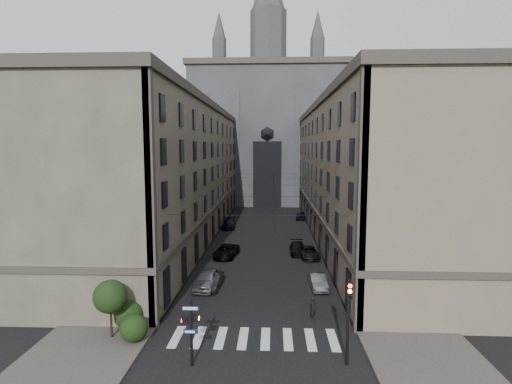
# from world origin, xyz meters

# --- Properties ---
(ground) EXTENTS (260.00, 260.00, 0.00)m
(ground) POSITION_xyz_m (0.00, 0.00, 0.00)
(ground) COLOR black
(ground) RESTS_ON ground
(sidewalk_left) EXTENTS (7.00, 80.00, 0.15)m
(sidewalk_left) POSITION_xyz_m (-10.50, 36.00, 0.07)
(sidewalk_left) COLOR #383533
(sidewalk_left) RESTS_ON ground
(sidewalk_right) EXTENTS (7.00, 80.00, 0.15)m
(sidewalk_right) POSITION_xyz_m (10.50, 36.00, 0.07)
(sidewalk_right) COLOR #383533
(sidewalk_right) RESTS_ON ground
(zebra_crossing) EXTENTS (11.00, 3.20, 0.01)m
(zebra_crossing) POSITION_xyz_m (0.00, 5.00, 0.01)
(zebra_crossing) COLOR beige
(zebra_crossing) RESTS_ON ground
(building_left) EXTENTS (13.60, 60.60, 18.85)m
(building_left) POSITION_xyz_m (-13.44, 36.00, 9.34)
(building_left) COLOR #4C463A
(building_left) RESTS_ON ground
(building_right) EXTENTS (13.60, 60.60, 18.85)m
(building_right) POSITION_xyz_m (13.44, 36.00, 9.34)
(building_right) COLOR brown
(building_right) RESTS_ON ground
(gothic_tower) EXTENTS (35.00, 23.00, 58.00)m
(gothic_tower) POSITION_xyz_m (0.00, 74.96, 17.80)
(gothic_tower) COLOR #2D2D33
(gothic_tower) RESTS_ON ground
(pedestrian_signal_left) EXTENTS (1.02, 0.38, 4.00)m
(pedestrian_signal_left) POSITION_xyz_m (-3.51, 1.50, 2.32)
(pedestrian_signal_left) COLOR black
(pedestrian_signal_left) RESTS_ON ground
(traffic_light_right) EXTENTS (0.34, 0.50, 5.20)m
(traffic_light_right) POSITION_xyz_m (5.60, 1.92, 3.29)
(traffic_light_right) COLOR black
(traffic_light_right) RESTS_ON ground
(shrub_cluster) EXTENTS (3.90, 4.40, 3.90)m
(shrub_cluster) POSITION_xyz_m (-8.72, 5.01, 1.80)
(shrub_cluster) COLOR black
(shrub_cluster) RESTS_ON sidewalk_left
(tram_wires) EXTENTS (14.00, 60.00, 0.43)m
(tram_wires) POSITION_xyz_m (0.00, 35.63, 7.25)
(tram_wires) COLOR black
(tram_wires) RESTS_ON ground
(car_left_near) EXTENTS (2.38, 5.00, 1.65)m
(car_left_near) POSITION_xyz_m (-4.70, 14.51, 0.82)
(car_left_near) COLOR slate
(car_left_near) RESTS_ON ground
(car_left_midnear) EXTENTS (1.60, 4.04, 1.31)m
(car_left_midnear) POSITION_xyz_m (-4.20, 14.48, 0.65)
(car_left_midnear) COLOR black
(car_left_midnear) RESTS_ON ground
(car_left_midfar) EXTENTS (2.98, 5.30, 1.40)m
(car_left_midfar) POSITION_xyz_m (-4.20, 24.82, 0.70)
(car_left_midfar) COLOR black
(car_left_midfar) RESTS_ON ground
(car_left_far) EXTENTS (2.26, 5.04, 1.43)m
(car_left_far) POSITION_xyz_m (-5.72, 41.47, 0.72)
(car_left_far) COLOR black
(car_left_far) RESTS_ON ground
(car_right_near) EXTENTS (1.57, 3.99, 1.29)m
(car_right_near) POSITION_xyz_m (5.32, 14.81, 0.65)
(car_right_near) COLOR slate
(car_right_near) RESTS_ON ground
(car_right_midnear) EXTENTS (2.64, 4.82, 1.28)m
(car_right_midnear) POSITION_xyz_m (5.39, 24.92, 0.64)
(car_right_midnear) COLOR black
(car_right_midnear) RESTS_ON ground
(car_right_midfar) EXTENTS (1.89, 4.60, 1.33)m
(car_right_midfar) POSITION_xyz_m (4.23, 26.61, 0.67)
(car_right_midfar) COLOR black
(car_right_midfar) RESTS_ON ground
(car_right_far) EXTENTS (2.04, 4.12, 1.35)m
(car_right_far) POSITION_xyz_m (6.20, 49.64, 0.68)
(car_right_far) COLOR black
(car_right_far) RESTS_ON ground
(pedestrian) EXTENTS (0.66, 0.77, 1.79)m
(pedestrian) POSITION_xyz_m (4.24, 8.00, 0.90)
(pedestrian) COLOR black
(pedestrian) RESTS_ON ground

